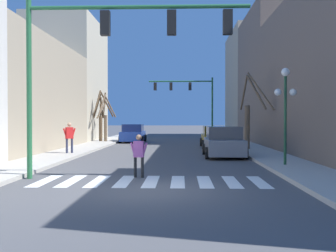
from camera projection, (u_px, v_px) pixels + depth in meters
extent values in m
plane|color=#4C4C4F|center=(147.00, 191.00, 11.48)|extent=(240.00, 240.00, 0.00)
cube|color=tan|center=(14.00, 96.00, 25.64)|extent=(6.00, 15.11, 7.19)
cube|color=#BCB299|center=(68.00, 82.00, 37.82)|extent=(6.00, 9.35, 11.42)
cube|color=#66564C|center=(280.00, 78.00, 35.46)|extent=(6.00, 11.82, 11.67)
cube|color=tan|center=(256.00, 85.00, 47.34)|extent=(6.00, 11.99, 12.55)
cube|color=white|center=(45.00, 181.00, 13.30)|extent=(0.45, 2.60, 0.01)
cube|color=white|center=(72.00, 181.00, 13.27)|extent=(0.45, 2.60, 0.01)
cube|color=white|center=(98.00, 181.00, 13.24)|extent=(0.45, 2.60, 0.01)
cube|color=white|center=(124.00, 181.00, 13.21)|extent=(0.45, 2.60, 0.01)
cube|color=white|center=(151.00, 181.00, 13.18)|extent=(0.45, 2.60, 0.01)
cube|color=white|center=(178.00, 182.00, 13.14)|extent=(0.45, 2.60, 0.01)
cube|color=white|center=(205.00, 182.00, 13.11)|extent=(0.45, 2.60, 0.01)
cube|color=white|center=(232.00, 182.00, 13.08)|extent=(0.45, 2.60, 0.01)
cube|color=white|center=(259.00, 182.00, 13.05)|extent=(0.45, 2.60, 0.01)
cylinder|color=#236038|center=(29.00, 88.00, 13.76)|extent=(0.18, 0.18, 6.37)
cylinder|color=#236038|center=(138.00, 7.00, 13.57)|extent=(7.70, 0.14, 0.14)
cube|color=black|center=(105.00, 23.00, 13.62)|extent=(0.32, 0.28, 0.84)
cube|color=black|center=(172.00, 23.00, 13.54)|extent=(0.32, 0.28, 0.84)
cube|color=black|center=(228.00, 22.00, 13.48)|extent=(0.32, 0.28, 0.84)
cylinder|color=#236038|center=(212.00, 108.00, 42.23)|extent=(0.18, 0.18, 6.58)
cylinder|color=#236038|center=(180.00, 81.00, 42.30)|extent=(6.84, 0.14, 0.14)
cube|color=black|center=(190.00, 86.00, 42.28)|extent=(0.32, 0.28, 0.84)
cube|color=black|center=(171.00, 86.00, 42.35)|extent=(0.32, 0.28, 0.84)
cube|color=black|center=(155.00, 86.00, 42.41)|extent=(0.32, 0.28, 0.84)
cylinder|color=#1E4C2D|center=(285.00, 120.00, 16.77)|extent=(0.12, 0.12, 3.77)
sphere|color=white|center=(286.00, 72.00, 16.73)|extent=(0.36, 0.36, 0.36)
sphere|color=white|center=(278.00, 92.00, 16.76)|extent=(0.31, 0.31, 0.31)
sphere|color=white|center=(293.00, 92.00, 16.73)|extent=(0.31, 0.31, 0.31)
cube|color=navy|center=(133.00, 136.00, 35.60)|extent=(1.90, 4.46, 0.80)
cube|color=#0E1C46|center=(133.00, 128.00, 35.59)|extent=(1.74, 2.32, 0.66)
cylinder|color=black|center=(125.00, 138.00, 37.02)|extent=(0.22, 0.64, 0.64)
cylinder|color=black|center=(145.00, 138.00, 36.95)|extent=(0.22, 0.64, 0.64)
cylinder|color=black|center=(120.00, 139.00, 34.26)|extent=(0.22, 0.64, 0.64)
cylinder|color=black|center=(142.00, 140.00, 34.19)|extent=(0.22, 0.64, 0.64)
cube|color=#A38423|center=(214.00, 140.00, 29.00)|extent=(1.74, 4.62, 0.78)
cube|color=#594813|center=(214.00, 130.00, 28.98)|extent=(1.60, 2.40, 0.63)
cylinder|color=black|center=(201.00, 142.00, 30.46)|extent=(0.22, 0.64, 0.64)
cylinder|color=black|center=(224.00, 142.00, 30.40)|extent=(0.22, 0.64, 0.64)
cylinder|color=black|center=(204.00, 144.00, 27.60)|extent=(0.22, 0.64, 0.64)
cylinder|color=black|center=(229.00, 144.00, 27.54)|extent=(0.22, 0.64, 0.64)
cube|color=gray|center=(224.00, 146.00, 21.78)|extent=(1.94, 4.32, 0.83)
cube|color=#464648|center=(224.00, 133.00, 21.76)|extent=(1.78, 2.25, 0.68)
cylinder|color=black|center=(204.00, 149.00, 23.15)|extent=(0.22, 0.64, 0.64)
cylinder|color=black|center=(238.00, 149.00, 23.09)|extent=(0.22, 0.64, 0.64)
cylinder|color=black|center=(207.00, 153.00, 20.48)|extent=(0.22, 0.64, 0.64)
cylinder|color=black|center=(245.00, 153.00, 20.41)|extent=(0.22, 0.64, 0.64)
cylinder|color=black|center=(135.00, 167.00, 14.12)|extent=(0.11, 0.11, 0.73)
cylinder|color=black|center=(142.00, 167.00, 14.07)|extent=(0.11, 0.11, 0.73)
cube|color=#9E4C93|center=(139.00, 149.00, 14.08)|extent=(0.39, 0.26, 0.58)
sphere|color=#8C664C|center=(139.00, 137.00, 14.07)|extent=(0.21, 0.21, 0.21)
cylinder|color=#9E4C93|center=(133.00, 150.00, 14.12)|extent=(0.26, 0.12, 0.56)
cylinder|color=#9E4C93|center=(144.00, 150.00, 14.04)|extent=(0.26, 0.12, 0.56)
cylinder|color=#282D47|center=(67.00, 146.00, 22.45)|extent=(0.12, 0.12, 0.83)
cylinder|color=#282D47|center=(72.00, 146.00, 22.61)|extent=(0.12, 0.12, 0.83)
cube|color=red|center=(69.00, 133.00, 22.52)|extent=(0.46, 0.42, 0.65)
sphere|color=tan|center=(69.00, 125.00, 22.51)|extent=(0.23, 0.23, 0.23)
cylinder|color=red|center=(65.00, 134.00, 22.39)|extent=(0.29, 0.24, 0.63)
cylinder|color=red|center=(73.00, 134.00, 22.64)|extent=(0.29, 0.24, 0.63)
cylinder|color=brown|center=(247.00, 127.00, 25.74)|extent=(0.34, 0.34, 2.84)
cylinder|color=brown|center=(244.00, 93.00, 26.55)|extent=(0.27, 1.81, 2.28)
cylinder|color=brown|center=(261.00, 91.00, 25.09)|extent=(1.56, 1.32, 2.55)
cylinder|color=brown|center=(257.00, 93.00, 25.33)|extent=(1.21, 0.86, 2.29)
cylinder|color=brown|center=(101.00, 129.00, 34.96)|extent=(0.31, 0.31, 2.21)
cylinder|color=brown|center=(97.00, 106.00, 35.21)|extent=(0.89, 0.70, 2.18)
cylinder|color=brown|center=(107.00, 104.00, 35.38)|extent=(1.07, 1.11, 2.30)
cylinder|color=brown|center=(102.00, 108.00, 35.44)|extent=(0.19, 1.16, 1.90)
cylinder|color=brown|center=(101.00, 112.00, 35.56)|extent=(0.36, 1.34, 1.43)
cylinder|color=brown|center=(97.00, 103.00, 34.51)|extent=(0.58, 0.99, 2.37)
cylinder|color=brown|center=(106.00, 128.00, 34.53)|extent=(0.28, 0.28, 2.29)
cylinder|color=brown|center=(102.00, 105.00, 33.94)|extent=(0.52, 1.27, 2.00)
cylinder|color=brown|center=(101.00, 111.00, 34.11)|extent=(0.70, 0.94, 1.43)
cylinder|color=brown|center=(104.00, 105.00, 34.95)|extent=(0.50, 1.02, 2.29)
cylinder|color=brown|center=(111.00, 107.00, 34.86)|extent=(0.88, 0.90, 1.87)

